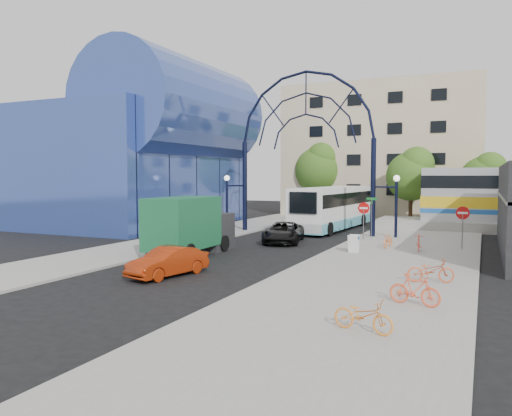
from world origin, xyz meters
The scene contains 22 objects.
ground centered at (0.00, 0.00, 0.00)m, with size 120.00×120.00×0.00m, color black.
sidewalk_east centered at (8.00, 4.00, 0.06)m, with size 8.00×56.00×0.12m, color gray.
plaza_west centered at (-6.50, 6.00, 0.06)m, with size 5.00×50.00×0.12m, color gray.
gateway_arch centered at (0.00, 14.00, 8.56)m, with size 13.64×0.44×12.10m.
stop_sign centered at (4.80, 12.00, 1.99)m, with size 0.80×0.07×2.50m.
do_not_enter_sign centered at (11.00, 10.00, 1.98)m, with size 0.76×0.07×2.48m.
street_name_sign centered at (5.20, 12.60, 2.13)m, with size 0.70×0.70×2.80m.
sandwich_board centered at (5.60, 5.98, 0.74)m, with size 0.55×0.61×0.99m.
transit_hall centered at (-15.30, 15.00, 6.70)m, with size 16.50×18.00×14.50m.
apartment_block centered at (2.00, 34.97, 7.00)m, with size 20.00×12.10×14.00m.
tree_north_a centered at (6.12, 25.93, 4.61)m, with size 4.48×4.48×7.00m.
tree_north_b centered at (-3.88, 29.93, 5.27)m, with size 5.12×5.12×8.00m.
tree_north_c centered at (12.12, 27.93, 4.28)m, with size 4.16×4.16×6.50m.
city_bus centered at (0.91, 18.33, 1.81)m, with size 3.60×12.75×3.46m.
green_truck centered at (-2.61, 2.23, 1.61)m, with size 2.56×6.42×3.22m.
black_suv centered at (0.23, 9.01, 0.68)m, with size 2.24×4.86×1.35m, color black.
red_sedan centered at (-0.32, -3.29, 0.63)m, with size 1.34×3.85×1.27m, color #952609.
bike_near_a centered at (6.98, 8.86, 0.55)m, with size 0.56×1.62×0.85m, color orange.
bike_near_b centered at (8.80, 8.09, 0.59)m, with size 0.44×1.57×0.94m, color #F64531.
bike_far_a centered at (10.24, -0.43, 0.60)m, with size 0.63×1.81×0.95m, color #D15329.
bike_far_b centered at (10.12, -4.37, 0.63)m, with size 0.48×1.71×1.03m, color #F15630.
bike_far_c centered at (9.20, -7.86, 0.58)m, with size 0.60×1.73×0.91m, color orange.
Camera 1 is at (12.11, -21.19, 4.35)m, focal length 35.00 mm.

